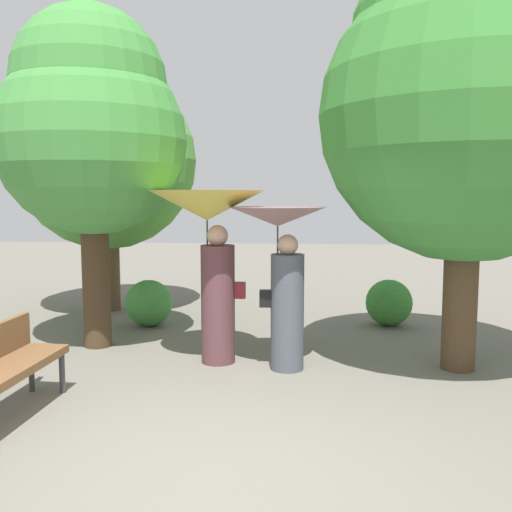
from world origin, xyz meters
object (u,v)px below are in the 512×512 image
Objects in this scene: park_bench at (2,363)px; tree_mid_left at (106,147)px; person_left at (210,232)px; tree_near_right at (468,92)px; tree_near_left at (91,123)px; person_right at (282,258)px.

park_bench is 5.46m from tree_mid_left.
person_left is at bearing -39.43° from park_bench.
tree_near_right is (2.98, -0.04, 1.62)m from person_left.
tree_near_left is (-1.67, 0.61, 1.39)m from person_left.
tree_mid_left is at bearing 105.25° from tree_near_left.
person_left is 1.10× the size of person_right.
tree_near_right is (2.10, 0.18, 1.89)m from person_right.
person_right is at bearing -108.18° from person_left.
person_right is 3.16m from tree_near_left.
park_bench is 3.51m from tree_near_left.
person_left is 4.00m from tree_mid_left.
tree_mid_left reaches higher than tree_near_left.
tree_near_left is 4.70m from tree_near_right.
person_left reaches higher than person_right.
tree_near_right reaches higher than park_bench.
person_left is 1.40× the size of park_bench.
person_right is 1.27× the size of park_bench.
tree_mid_left is (-3.20, 3.21, 1.57)m from person_right.
tree_mid_left reaches higher than park_bench.
tree_mid_left is (-2.32, 2.99, 1.30)m from person_left.
tree_near_left is at bearing 67.62° from person_right.
person_left is 2.73m from park_bench.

